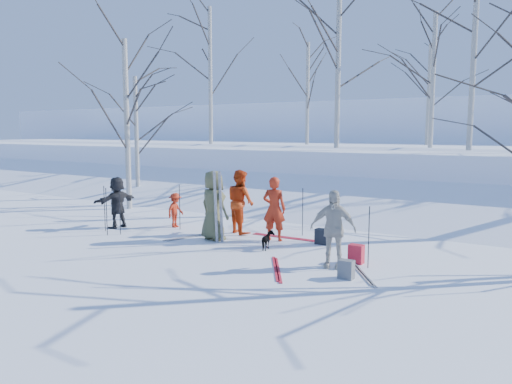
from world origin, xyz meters
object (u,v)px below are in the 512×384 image
Objects in this scene: skier_grey_west at (117,202)px; backpack_red at (356,254)px; dog at (268,241)px; skier_olive_center at (214,205)px; skier_cream_east at (333,229)px; skier_red_north at (274,209)px; skier_redor_behind at (240,202)px; backpack_dark at (322,237)px; skier_red_seated at (175,210)px; backpack_grey at (346,269)px.

skier_grey_west is 7.64m from backpack_red.
skier_olive_center is at bearing -22.90° from dog.
skier_cream_east is at bearing 90.75° from skier_grey_west.
skier_olive_center is at bearing 15.66° from skier_red_north.
skier_olive_center is 3.90m from skier_cream_east.
skier_redor_behind is 4.30m from backpack_red.
skier_olive_center is at bearing 98.95° from skier_grey_west.
skier_cream_east is (3.82, -0.78, -0.09)m from skier_olive_center.
skier_redor_behind is at bearing 161.87° from backpack_red.
skier_red_north is 1.47m from backpack_dark.
backpack_red is at bearing -103.73° from skier_red_seated.
skier_grey_west is 5.32m from dog.
backpack_dark is (-1.44, 1.30, -0.01)m from backpack_red.
skier_cream_east reaches higher than backpack_dark.
dog is (1.71, -1.30, -0.69)m from skier_redor_behind.
skier_redor_behind is 3.39× the size of dog.
skier_grey_west is at bearing 119.94° from skier_red_seated.
backpack_red is 1.24m from backpack_grey.
skier_redor_behind reaches higher than backpack_dark.
skier_olive_center is 4.68× the size of backpack_dark.
backpack_grey is (7.89, -1.17, -0.59)m from skier_grey_west.
skier_olive_center is 2.22m from skier_red_seated.
skier_red_seated is at bearing 36.25° from skier_redor_behind.
skier_redor_behind is 4.18m from skier_cream_east.
skier_red_north reaches higher than backpack_dark.
skier_grey_west is (-3.48, -0.24, -0.16)m from skier_olive_center.
backpack_red is 1.05× the size of backpack_dark.
skier_redor_behind is at bearing -85.28° from skier_red_seated.
skier_olive_center is 1.78× the size of skier_red_seated.
skier_olive_center is 1.13m from skier_redor_behind.
skier_redor_behind reaches higher than backpack_grey.
dog is at bearing 95.70° from skier_grey_west.
skier_olive_center is 4.93× the size of backpack_grey.
skier_redor_behind is at bearing 179.49° from backpack_dark.
skier_red_north is 4.31× the size of backpack_dark.
skier_grey_west reaches higher than backpack_dark.
skier_cream_east is 3.13× the size of dog.
skier_grey_west reaches higher than backpack_grey.
skier_red_seated reaches higher than backpack_grey.
backpack_red reaches higher than backpack_grey.
skier_olive_center is 1.02× the size of skier_redor_behind.
backpack_grey is 0.95× the size of backpack_dark.
skier_red_north is at bearing 106.95° from skier_grey_west.
skier_red_seated is 2.51× the size of backpack_red.
skier_redor_behind reaches higher than skier_red_seated.
backpack_grey is at bearing -61.14° from skier_cream_east.
skier_grey_west is 3.89× the size of backpack_dark.
skier_olive_center is at bearing 162.24° from backpack_grey.
skier_red_north is at bearing -85.31° from dog.
skier_red_north is 5.01m from skier_grey_west.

